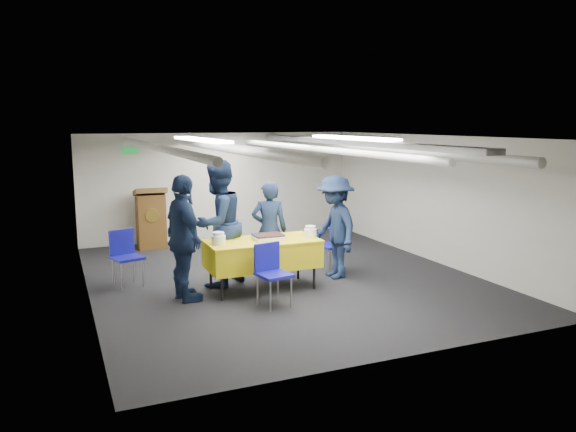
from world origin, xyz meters
The scene contains 14 objects.
ground centered at (0.00, 0.00, 0.00)m, with size 7.00×7.00×0.00m, color black.
room_shell centered at (0.09, 0.41, 1.81)m, with size 6.00×7.00×2.30m.
serving_table centered at (-0.51, -0.52, 0.56)m, with size 1.70×0.84×0.77m.
sheet_cake centered at (-0.41, -0.51, 0.81)m, with size 0.47×0.36×0.08m.
plate_stack_left centered at (-1.21, -0.57, 0.85)m, with size 0.21×0.21×0.18m.
plate_stack_right centered at (0.27, -0.57, 0.85)m, with size 0.20×0.20×0.17m.
podium centered at (-1.60, 3.05, 0.61)m, with size 0.62×0.53×1.25m.
chair_near centered at (-0.66, -1.27, 0.53)m, with size 0.49×0.49×0.87m.
chair_right centered at (0.99, 0.03, 0.53)m, with size 0.52×0.52×0.87m.
chair_left centered at (-2.42, 0.52, 0.53)m, with size 0.52×0.52×0.87m.
sailor_a centered at (-0.18, 0.05, 0.80)m, with size 0.58×0.38×1.59m, color black.
sailor_b centered at (-1.06, -0.03, 0.98)m, with size 0.95×0.74×1.96m, color black.
sailor_c centered at (-1.72, -0.61, 0.91)m, with size 1.06×0.44×1.81m, color black.
sailor_d centered at (0.82, -0.35, 0.84)m, with size 1.09×0.63×1.69m, color black.
Camera 1 is at (-3.37, -8.34, 2.54)m, focal length 35.00 mm.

